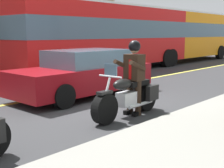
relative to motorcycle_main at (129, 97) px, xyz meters
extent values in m
plane|color=#333335|center=(-0.69, -1.14, -0.45)|extent=(80.00, 80.00, 0.00)
cube|color=#E5DB4C|center=(-0.69, -3.14, -0.45)|extent=(60.00, 0.16, 0.01)
cylinder|color=black|center=(0.84, 0.04, -0.12)|extent=(0.67, 0.23, 0.66)
cylinder|color=black|center=(-0.70, -0.03, -0.12)|extent=(0.67, 0.23, 0.66)
cube|color=silver|center=(0.05, 0.00, -0.03)|extent=(0.57, 0.30, 0.32)
ellipsoid|color=black|center=(0.25, 0.01, 0.33)|extent=(0.57, 0.30, 0.24)
cube|color=black|center=(-0.30, -0.02, 0.29)|extent=(0.71, 0.31, 0.12)
cube|color=black|center=(-0.66, 0.19, 0.03)|extent=(0.40, 0.14, 0.36)
cube|color=black|center=(-0.64, -0.25, 0.03)|extent=(0.40, 0.14, 0.36)
cylinder|color=silver|center=(0.82, 0.03, 0.15)|extent=(0.35, 0.07, 0.76)
cylinder|color=silver|center=(0.67, 0.03, 0.55)|extent=(0.06, 0.60, 0.04)
cube|color=black|center=(0.84, 0.04, 0.23)|extent=(0.37, 0.18, 0.06)
cylinder|color=silver|center=(-0.26, 0.15, -0.19)|extent=(0.90, 0.12, 0.08)
cube|color=slate|center=(0.65, 0.03, 0.67)|extent=(0.05, 0.32, 0.28)
cylinder|color=black|center=(-0.21, 0.11, -0.03)|extent=(0.14, 0.14, 0.84)
cube|color=black|center=(-0.15, 0.11, -0.40)|extent=(0.26, 0.12, 0.10)
cylinder|color=black|center=(-0.20, -0.13, -0.03)|extent=(0.14, 0.14, 0.84)
cube|color=black|center=(-0.14, -0.13, -0.40)|extent=(0.26, 0.12, 0.10)
cube|color=black|center=(-0.20, -0.01, 0.67)|extent=(0.34, 0.41, 0.60)
cube|color=red|center=(-0.04, 0.00, 0.63)|extent=(0.03, 0.07, 0.44)
cylinder|color=black|center=(-0.03, 0.22, 0.73)|extent=(0.55, 0.12, 0.28)
cylinder|color=black|center=(-0.01, -0.22, 0.73)|extent=(0.55, 0.12, 0.28)
sphere|color=tan|center=(-0.20, -0.01, 1.10)|extent=(0.22, 0.22, 0.22)
sphere|color=black|center=(-0.20, -0.01, 1.15)|extent=(0.28, 0.28, 0.28)
cube|color=orange|center=(-13.40, -6.32, 1.32)|extent=(11.00, 2.50, 2.85)
cube|color=slate|center=(-13.40, -6.32, 1.65)|extent=(11.04, 2.52, 0.90)
cube|color=slate|center=(-18.90, -6.32, 1.55)|extent=(0.06, 2.40, 1.90)
cube|color=white|center=(-13.40, -6.32, 2.80)|extent=(11.00, 2.50, 0.10)
cylinder|color=black|center=(-17.00, -7.52, 0.05)|extent=(1.00, 0.30, 1.00)
cylinder|color=black|center=(-17.00, -5.12, 0.05)|extent=(1.00, 0.30, 1.00)
cylinder|color=black|center=(-10.20, -7.52, 0.05)|extent=(1.00, 0.30, 1.00)
cylinder|color=black|center=(-10.20, -5.12, 0.05)|extent=(1.00, 0.30, 1.00)
cube|color=red|center=(-6.12, -6.30, 1.32)|extent=(11.00, 2.50, 2.85)
cube|color=slate|center=(-6.12, -6.30, 1.65)|extent=(11.04, 2.52, 0.90)
cube|color=slate|center=(-11.62, -6.30, 1.55)|extent=(0.06, 2.40, 1.90)
cube|color=white|center=(-6.12, -6.30, 2.80)|extent=(11.00, 2.50, 0.10)
cylinder|color=black|center=(-9.72, -7.50, 0.05)|extent=(1.00, 0.30, 1.00)
cylinder|color=black|center=(-9.72, -5.10, 0.05)|extent=(1.00, 0.30, 1.00)
cylinder|color=black|center=(-2.92, -7.50, 0.05)|extent=(1.00, 0.30, 1.00)
cylinder|color=black|center=(-2.92, -5.10, 0.05)|extent=(1.00, 0.30, 1.00)
cube|color=maroon|center=(-0.90, -2.53, 0.10)|extent=(4.60, 1.80, 0.70)
cube|color=slate|center=(-1.10, -2.53, 0.65)|extent=(2.40, 1.60, 0.60)
cylinder|color=black|center=(0.55, -1.68, -0.13)|extent=(0.64, 0.22, 0.64)
cylinder|color=black|center=(0.55, -3.38, -0.13)|extent=(0.64, 0.22, 0.64)
cylinder|color=black|center=(-2.35, -1.68, -0.13)|extent=(0.64, 0.22, 0.64)
cylinder|color=black|center=(-2.35, -3.38, -0.13)|extent=(0.64, 0.22, 0.64)
cube|color=slate|center=(-10.24, -12.11, 1.55)|extent=(1.10, 0.06, 1.60)
cube|color=slate|center=(-4.47, -12.11, 1.55)|extent=(1.10, 0.06, 1.60)
camera|label=1|loc=(5.42, 4.38, 1.44)|focal=49.68mm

